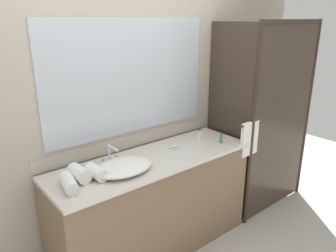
# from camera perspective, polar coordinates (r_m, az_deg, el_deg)

# --- Properties ---
(ground_plane) EXTENTS (8.00, 8.00, 0.00)m
(ground_plane) POSITION_cam_1_polar(r_m,az_deg,el_deg) (3.20, -2.22, -20.50)
(ground_plane) COLOR #B7B2A8
(wall_back_with_mirror) EXTENTS (4.40, 0.06, 2.60)m
(wall_back_with_mirror) POSITION_cam_1_polar(r_m,az_deg,el_deg) (2.86, -6.71, 4.06)
(wall_back_with_mirror) COLOR #B2A893
(wall_back_with_mirror) RESTS_ON ground_plane
(vanity_cabinet) EXTENTS (1.80, 0.58, 0.90)m
(vanity_cabinet) POSITION_cam_1_polar(r_m,az_deg,el_deg) (2.95, -2.45, -13.57)
(vanity_cabinet) COLOR brown
(vanity_cabinet) RESTS_ON ground_plane
(shower_enclosure) EXTENTS (1.20, 0.59, 2.00)m
(shower_enclosure) POSITION_cam_1_polar(r_m,az_deg,el_deg) (3.45, 16.70, 0.98)
(shower_enclosure) COLOR #2D2319
(shower_enclosure) RESTS_ON ground_plane
(sink_basin) EXTENTS (0.47, 0.34, 0.08)m
(sink_basin) POSITION_cam_1_polar(r_m,az_deg,el_deg) (2.51, -7.90, -7.09)
(sink_basin) COLOR white
(sink_basin) RESTS_ON vanity_cabinet
(faucet) EXTENTS (0.17, 0.16, 0.16)m
(faucet) POSITION_cam_1_polar(r_m,az_deg,el_deg) (2.65, -10.10, -5.33)
(faucet) COLOR silver
(faucet) RESTS_ON vanity_cabinet
(soap_dish) EXTENTS (0.10, 0.07, 0.04)m
(soap_dish) POSITION_cam_1_polar(r_m,az_deg,el_deg) (2.91, 1.22, -3.71)
(soap_dish) COLOR silver
(soap_dish) RESTS_ON vanity_cabinet
(amenity_bottle_shampoo) EXTENTS (0.03, 0.03, 0.10)m
(amenity_bottle_shampoo) POSITION_cam_1_polar(r_m,az_deg,el_deg) (3.13, 5.53, -1.53)
(amenity_bottle_shampoo) COLOR silver
(amenity_bottle_shampoo) RESTS_ON vanity_cabinet
(amenity_bottle_body_wash) EXTENTS (0.03, 0.03, 0.10)m
(amenity_bottle_body_wash) POSITION_cam_1_polar(r_m,az_deg,el_deg) (3.07, 9.29, -2.13)
(amenity_bottle_body_wash) COLOR #4C7056
(amenity_bottle_body_wash) RESTS_ON vanity_cabinet
(rolled_towel_near_edge) EXTENTS (0.13, 0.24, 0.09)m
(rolled_towel_near_edge) POSITION_cam_1_polar(r_m,az_deg,el_deg) (2.34, -17.03, -9.51)
(rolled_towel_near_edge) COLOR white
(rolled_towel_near_edge) RESTS_ON vanity_cabinet
(rolled_towel_middle) EXTENTS (0.12, 0.19, 0.11)m
(rolled_towel_middle) POSITION_cam_1_polar(r_m,az_deg,el_deg) (2.43, -15.28, -8.04)
(rolled_towel_middle) COLOR white
(rolled_towel_middle) RESTS_ON vanity_cabinet
(rolled_towel_far_edge) EXTENTS (0.11, 0.19, 0.10)m
(rolled_towel_far_edge) POSITION_cam_1_polar(r_m,az_deg,el_deg) (2.43, -12.43, -7.94)
(rolled_towel_far_edge) COLOR white
(rolled_towel_far_edge) RESTS_ON vanity_cabinet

